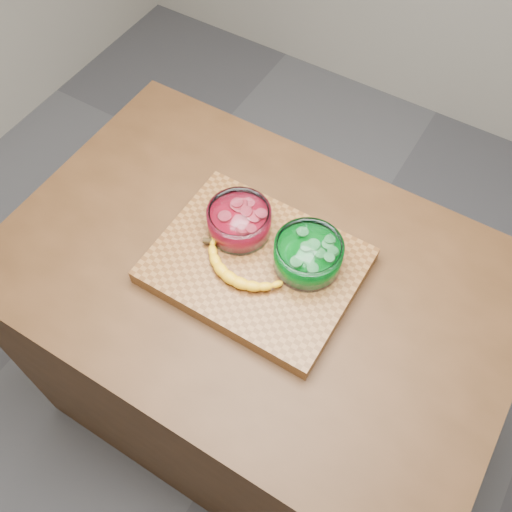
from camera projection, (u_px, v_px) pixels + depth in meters
The scene contains 6 objects.
ground at pixel (256, 400), 2.07m from camera, with size 3.50×3.50×0.00m, color #535357.
counter at pixel (256, 350), 1.69m from camera, with size 1.20×0.80×0.90m, color #482B15.
cutting_board at pixel (256, 266), 1.29m from camera, with size 0.45×0.35×0.04m, color brown.
bowl_red at pixel (239, 221), 1.30m from camera, with size 0.15×0.15×0.07m.
bowl_green at pixel (308, 255), 1.25m from camera, with size 0.15×0.15×0.07m.
banana at pixel (240, 269), 1.25m from camera, with size 0.23×0.11×0.03m, color yellow, non-canonical shape.
Camera 1 is at (0.36, -0.59, 2.02)m, focal length 40.00 mm.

